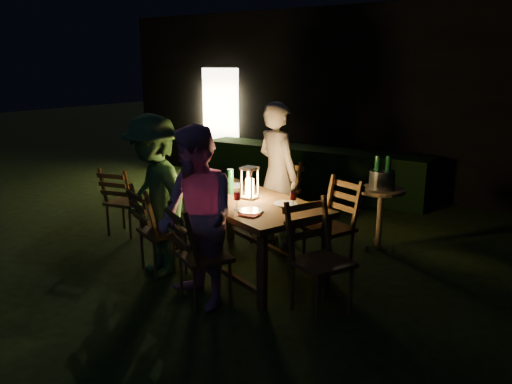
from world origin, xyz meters
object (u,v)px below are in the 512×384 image
Objects in this scene: chair_end at (320,279)px; lantern at (250,185)px; chair_near_right at (203,272)px; chair_near_left at (162,245)px; ice_bucket at (382,180)px; dining_table at (243,206)px; person_opp_right at (197,218)px; bottle_bucket_b at (387,175)px; chair_spare at (125,213)px; bottle_table at (230,182)px; chair_far_right at (329,242)px; side_table at (381,196)px; bottle_bucket_a at (377,176)px; chair_far_left at (274,218)px; person_house_side at (277,174)px; person_opp_left at (155,196)px.

lantern reaches higher than chair_end.
lantern is (-0.07, 0.91, 0.66)m from chair_near_right.
ice_bucket is (1.74, 1.97, 0.57)m from chair_near_left.
chair_end is at bearing 0.06° from dining_table.
person_opp_right is 2.57m from bottle_bucket_b.
chair_spare is 1.87m from bottle_table.
chair_far_right is 1.36× the size of side_table.
lantern is 1.17× the size of ice_bucket.
bottle_bucket_a is at bearing 12.09° from chair_spare.
chair_near_right is at bearing 112.35° from chair_far_left.
person_opp_right is (-0.67, -1.45, 0.54)m from chair_far_right.
bottle_bucket_b reaches higher than chair_far_left.
chair_far_right is at bearing -105.60° from ice_bucket.
person_house_side is at bearing -157.36° from side_table.
chair_spare is at bearing -75.48° from chair_end.
person_opp_right is at bearing -86.65° from lantern.
dining_table is at bearing -21.34° from bottle_table.
chair_near_left is 1.54m from chair_far_left.
side_table is at bearing 70.17° from person_opp_left.
chair_end is at bearing 26.08° from person_opp_left.
chair_spare is 3.01× the size of bottle_bucket_b.
person_opp_right is 0.96m from lantern.
chair_spare is at bearing -156.76° from ice_bucket.
bottle_bucket_b reaches higher than chair_near_left.
ice_bucket is at bearing -142.50° from chair_far_left.
chair_far_right is at bearing 22.62° from bottle_table.
ice_bucket is (1.04, 1.41, 0.15)m from dining_table.
chair_far_right is 1.96m from person_opp_left.
person_opp_right reaches higher than bottle_bucket_a.
bottle_bucket_b is (1.09, 1.45, 0.20)m from dining_table.
chair_near_left is 0.57× the size of person_house_side.
dining_table is 7.20× the size of ice_bucket.
person_opp_left is at bearing 180.00° from person_opp_right.
chair_near_right is 1.22m from bottle_table.
chair_far_right reaches higher than side_table.
chair_far_right is 3.25× the size of bottle_bucket_b.
chair_end is (1.29, -1.33, -0.01)m from chair_far_left.
bottle_table is at bearing 96.83° from chair_far_left.
ice_bucket is at bearing 71.88° from chair_near_left.
chair_far_right is (0.66, 1.40, 0.01)m from chair_near_right.
chair_end is 1.92m from bottle_bucket_a.
lantern is (0.06, 0.03, 0.24)m from dining_table.
lantern is at bearing 55.25° from chair_far_right.
person_opp_right reaches higher than chair_near_right.
person_opp_right is (-1.02, -0.48, 0.53)m from chair_end.
ice_bucket is (3.03, 1.30, 0.59)m from chair_spare.
person_house_side is at bearing -2.81° from chair_far_right.
chair_far_left reaches higher than side_table.
chair_near_right is (0.14, -0.88, -0.42)m from dining_table.
ice_bucket is 0.08m from bottle_bucket_b.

